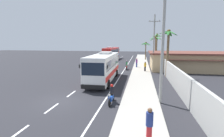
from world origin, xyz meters
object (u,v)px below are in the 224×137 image
(motorcycle_trailing, at_px, (112,96))
(pedestrian_far_walk, at_px, (137,62))
(coach_bus_foreground, at_px, (104,66))
(utility_pole_nearest, at_px, (163,41))
(motorcycle_beside_bus, at_px, (127,66))
(palm_second, at_px, (156,44))
(pedestrian_near_kerb, at_px, (149,124))
(roadside_building, at_px, (192,61))
(utility_pole_mid, at_px, (154,43))
(coach_bus_far_lane, at_px, (111,53))
(pedestrian_midwalk, at_px, (145,66))
(palm_nearest, at_px, (146,46))
(palm_fourth, at_px, (157,42))
(palm_third, at_px, (168,45))

(motorcycle_trailing, distance_m, pedestrian_far_walk, 20.24)
(coach_bus_foreground, bearing_deg, utility_pole_nearest, -47.45)
(motorcycle_beside_bus, distance_m, palm_second, 9.86)
(pedestrian_near_kerb, bearing_deg, roadside_building, -46.04)
(pedestrian_near_kerb, distance_m, utility_pole_mid, 21.13)
(pedestrian_far_walk, height_order, utility_pole_nearest, utility_pole_nearest)
(coach_bus_far_lane, bearing_deg, utility_pole_mid, -60.56)
(motorcycle_trailing, height_order, palm_second, palm_second)
(motorcycle_trailing, distance_m, utility_pole_mid, 16.57)
(coach_bus_far_lane, relative_size, pedestrian_near_kerb, 6.32)
(motorcycle_beside_bus, height_order, utility_pole_mid, utility_pole_mid)
(pedestrian_midwalk, relative_size, palm_nearest, 0.32)
(pedestrian_near_kerb, bearing_deg, pedestrian_midwalk, -27.05)
(coach_bus_far_lane, relative_size, palm_fourth, 1.50)
(utility_pole_mid, xyz_separation_m, palm_nearest, (-0.81, 19.80, -1.04))
(palm_fourth, xyz_separation_m, roadside_building, (5.00, -17.25, -3.45))
(pedestrian_midwalk, bearing_deg, utility_pole_mid, 177.26)
(pedestrian_far_walk, bearing_deg, pedestrian_midwalk, 88.09)
(palm_nearest, bearing_deg, palm_third, -83.46)
(coach_bus_far_lane, bearing_deg, palm_second, -40.24)
(pedestrian_midwalk, distance_m, palm_fourth, 21.81)
(motorcycle_beside_bus, xyz_separation_m, palm_nearest, (3.84, 17.69, 3.25))
(utility_pole_mid, xyz_separation_m, roadside_building, (7.32, 4.08, -3.31))
(motorcycle_beside_bus, relative_size, pedestrian_near_kerb, 1.09)
(palm_third, bearing_deg, coach_bus_foreground, -152.86)
(coach_bus_far_lane, xyz_separation_m, utility_pole_mid, (10.69, -18.95, 3.00))
(palm_second, bearing_deg, utility_pole_mid, -96.43)
(motorcycle_beside_bus, distance_m, roadside_building, 12.17)
(pedestrian_near_kerb, distance_m, utility_pole_nearest, 7.42)
(utility_pole_nearest, xyz_separation_m, palm_fourth, (2.62, 35.98, -0.09))
(motorcycle_beside_bus, distance_m, palm_nearest, 18.40)
(pedestrian_far_walk, distance_m, palm_fourth, 17.80)
(motorcycle_beside_bus, relative_size, palm_second, 0.30)
(pedestrian_near_kerb, bearing_deg, utility_pole_mid, -30.60)
(pedestrian_far_walk, height_order, utility_pole_mid, utility_pole_mid)
(utility_pole_mid, bearing_deg, palm_fourth, 83.80)
(motorcycle_trailing, relative_size, pedestrian_near_kerb, 1.09)
(roadside_building, bearing_deg, motorcycle_beside_bus, -170.66)
(coach_bus_foreground, bearing_deg, pedestrian_midwalk, 54.54)
(utility_pole_mid, bearing_deg, pedestrian_near_kerb, -94.10)
(coach_bus_far_lane, relative_size, utility_pole_nearest, 1.14)
(motorcycle_beside_bus, xyz_separation_m, palm_fourth, (6.97, 19.21, 4.44))
(utility_pole_nearest, bearing_deg, pedestrian_near_kerb, -100.99)
(pedestrian_far_walk, bearing_deg, utility_pole_mid, 99.95)
(utility_pole_nearest, bearing_deg, motorcycle_beside_bus, 104.53)
(pedestrian_near_kerb, distance_m, pedestrian_midwalk, 20.93)
(pedestrian_near_kerb, xyz_separation_m, utility_pole_mid, (1.48, 20.72, 3.87))
(pedestrian_midwalk, bearing_deg, motorcycle_beside_bus, -23.11)
(pedestrian_midwalk, distance_m, palm_second, 9.89)
(pedestrian_midwalk, distance_m, roadside_building, 9.46)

